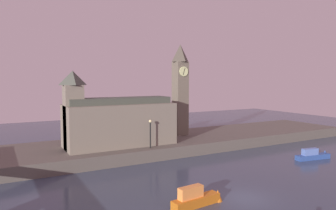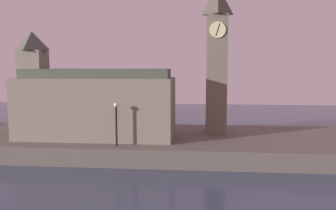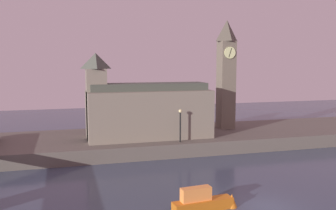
% 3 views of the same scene
% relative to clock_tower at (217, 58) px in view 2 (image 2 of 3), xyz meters
% --- Properties ---
extents(far_embankment, '(70.00, 12.00, 1.50)m').
position_rel_clock_tower_xyz_m(far_embankment, '(-6.59, -1.47, -7.83)').
color(far_embankment, '#5B544C').
rests_on(far_embankment, ground).
extents(clock_tower, '(2.10, 2.16, 13.72)m').
position_rel_clock_tower_xyz_m(clock_tower, '(0.00, 0.00, 0.00)').
color(clock_tower, '#6B6051').
rests_on(clock_tower, far_embankment).
extents(parliament_hall, '(13.85, 5.40, 9.47)m').
position_rel_clock_tower_xyz_m(parliament_hall, '(-11.30, -2.86, -3.99)').
color(parliament_hall, slate).
rests_on(parliament_hall, far_embankment).
extents(streetlamp, '(0.36, 0.36, 3.52)m').
position_rel_clock_tower_xyz_m(streetlamp, '(-8.14, -6.38, -4.86)').
color(streetlamp, black).
rests_on(streetlamp, far_embankment).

